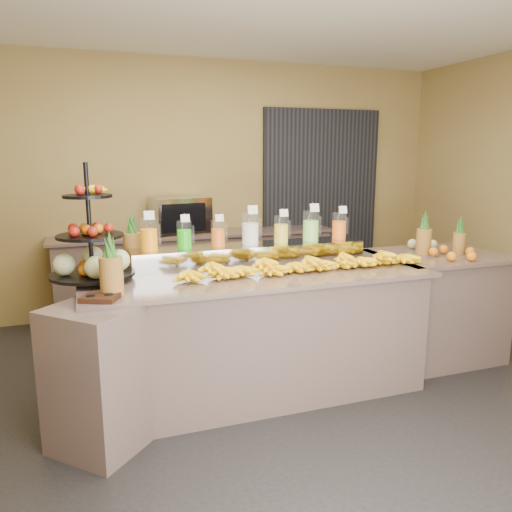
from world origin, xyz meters
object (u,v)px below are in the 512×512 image
banana_heap (303,262)px  condiment_caddy (100,298)px  fruit_stand (97,251)px  oven_warmer (180,215)px  pitcher_tray (250,254)px  right_fruit_pile (447,248)px

banana_heap → condiment_caddy: (-1.45, -0.31, -0.05)m
fruit_stand → oven_warmer: bearing=79.4°
fruit_stand → oven_warmer: size_ratio=1.35×
pitcher_tray → condiment_caddy: bearing=-149.9°
banana_heap → pitcher_tray: bearing=128.3°
right_fruit_pile → fruit_stand: bearing=177.9°
fruit_stand → oven_warmer: 2.06m
banana_heap → oven_warmer: size_ratio=3.23×
pitcher_tray → banana_heap: 0.46m
right_fruit_pile → condiment_caddy: bearing=-171.9°
oven_warmer → pitcher_tray: bearing=-89.3°
pitcher_tray → right_fruit_pile: right_fruit_pile is taller
banana_heap → fruit_stand: size_ratio=2.40×
banana_heap → right_fruit_pile: size_ratio=4.63×
oven_warmer → banana_heap: bearing=-82.9°
banana_heap → right_fruit_pile: 1.38m
condiment_caddy → oven_warmer: bearing=68.4°
banana_heap → condiment_caddy: banana_heap is taller
right_fruit_pile → oven_warmer: (-1.89, 1.94, 0.13)m
right_fruit_pile → oven_warmer: size_ratio=0.70×
pitcher_tray → right_fruit_pile: (1.66, -0.27, -0.01)m
banana_heap → fruit_stand: fruit_stand is taller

